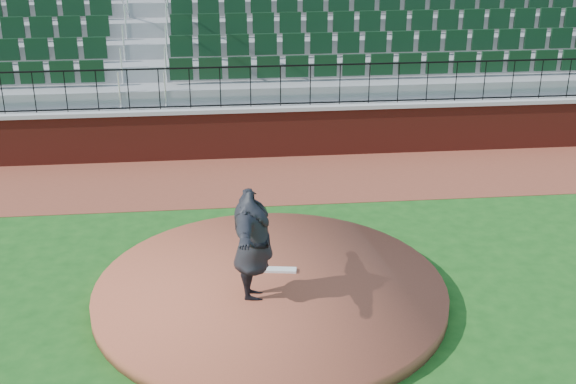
% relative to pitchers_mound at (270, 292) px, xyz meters
% --- Properties ---
extents(ground, '(90.00, 90.00, 0.00)m').
position_rel_pitchers_mound_xyz_m(ground, '(0.45, 0.01, -0.12)').
color(ground, '#184D16').
rests_on(ground, ground).
extents(warning_track, '(34.00, 3.20, 0.01)m').
position_rel_pitchers_mound_xyz_m(warning_track, '(0.45, 5.41, -0.12)').
color(warning_track, brown).
rests_on(warning_track, ground).
extents(field_wall, '(34.00, 0.35, 1.20)m').
position_rel_pitchers_mound_xyz_m(field_wall, '(0.45, 7.01, 0.47)').
color(field_wall, maroon).
rests_on(field_wall, ground).
extents(wall_cap, '(34.00, 0.45, 0.10)m').
position_rel_pitchers_mound_xyz_m(wall_cap, '(0.45, 7.01, 1.12)').
color(wall_cap, '#B7B7B7').
rests_on(wall_cap, field_wall).
extents(wall_railing, '(34.00, 0.05, 1.00)m').
position_rel_pitchers_mound_xyz_m(wall_railing, '(0.45, 7.01, 1.67)').
color(wall_railing, black).
rests_on(wall_railing, wall_cap).
extents(seating_stands, '(34.00, 5.10, 4.60)m').
position_rel_pitchers_mound_xyz_m(seating_stands, '(0.45, 9.74, 2.18)').
color(seating_stands, gray).
rests_on(seating_stands, ground).
extents(concourse_wall, '(34.00, 0.50, 5.50)m').
position_rel_pitchers_mound_xyz_m(concourse_wall, '(0.45, 12.54, 2.62)').
color(concourse_wall, maroon).
rests_on(concourse_wall, ground).
extents(pitchers_mound, '(5.89, 5.89, 0.25)m').
position_rel_pitchers_mound_xyz_m(pitchers_mound, '(0.00, 0.00, 0.00)').
color(pitchers_mound, brown).
rests_on(pitchers_mound, ground).
extents(pitching_rubber, '(0.68, 0.26, 0.04)m').
position_rel_pitchers_mound_xyz_m(pitching_rubber, '(0.16, 0.50, 0.15)').
color(pitching_rubber, silver).
rests_on(pitching_rubber, pitchers_mound).
extents(pitcher, '(0.79, 2.33, 1.86)m').
position_rel_pitchers_mound_xyz_m(pitcher, '(-0.29, -0.32, 1.06)').
color(pitcher, black).
rests_on(pitcher, pitchers_mound).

